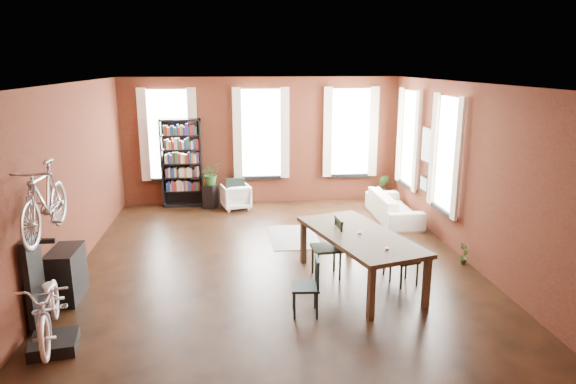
{
  "coord_description": "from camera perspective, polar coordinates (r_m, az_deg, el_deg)",
  "views": [
    {
      "loc": [
        -0.69,
        -8.5,
        3.53
      ],
      "look_at": [
        0.28,
        0.6,
        1.22
      ],
      "focal_mm": 32.0,
      "sensor_mm": 36.0,
      "label": 1
    }
  ],
  "objects": [
    {
      "name": "room",
      "position": [
        9.27,
        -0.18,
        5.5
      ],
      "size": [
        9.0,
        9.04,
        3.22
      ],
      "color": "black",
      "rests_on": "ground"
    },
    {
      "name": "dining_table",
      "position": [
        8.54,
        7.87,
        -7.32
      ],
      "size": [
        1.79,
        2.7,
        0.85
      ],
      "primitive_type": "cube",
      "rotation": [
        0.0,
        0.0,
        0.29
      ],
      "color": "brown",
      "rests_on": "ground"
    },
    {
      "name": "dining_chair_a",
      "position": [
        7.45,
        1.92,
        -10.46
      ],
      "size": [
        0.42,
        0.42,
        0.85
      ],
      "primitive_type": "cube",
      "rotation": [
        0.0,
        0.0,
        -1.64
      ],
      "color": "#183135",
      "rests_on": "ground"
    },
    {
      "name": "dining_chair_b",
      "position": [
        8.69,
        4.29,
        -6.22
      ],
      "size": [
        0.5,
        0.5,
        1.02
      ],
      "primitive_type": "cube",
      "rotation": [
        0.0,
        0.0,
        -1.5
      ],
      "color": "#1C2F1B",
      "rests_on": "ground"
    },
    {
      "name": "dining_chair_c",
      "position": [
        8.63,
        12.8,
        -7.38
      ],
      "size": [
        0.47,
        0.47,
        0.83
      ],
      "primitive_type": "cube",
      "rotation": [
        0.0,
        0.0,
        1.86
      ],
      "color": "#1E2F1B",
      "rests_on": "ground"
    },
    {
      "name": "dining_chair_d",
      "position": [
        9.07,
        11.67,
        -6.41
      ],
      "size": [
        0.46,
        0.46,
        0.78
      ],
      "primitive_type": "cube",
      "rotation": [
        0.0,
        0.0,
        1.21
      ],
      "color": "#183635",
      "rests_on": "ground"
    },
    {
      "name": "bookshelf",
      "position": [
        13.09,
        -11.71,
        3.16
      ],
      "size": [
        1.0,
        0.32,
        2.2
      ],
      "primitive_type": "cube",
      "color": "black",
      "rests_on": "ground"
    },
    {
      "name": "white_armchair",
      "position": [
        12.79,
        -5.82,
        -0.38
      ],
      "size": [
        0.78,
        0.75,
        0.67
      ],
      "primitive_type": "imported",
      "rotation": [
        0.0,
        0.0,
        3.38
      ],
      "color": "white",
      "rests_on": "ground"
    },
    {
      "name": "cream_sofa",
      "position": [
        12.09,
        11.68,
        -1.12
      ],
      "size": [
        0.61,
        2.08,
        0.81
      ],
      "primitive_type": "imported",
      "rotation": [
        0.0,
        0.0,
        1.57
      ],
      "color": "beige",
      "rests_on": "ground"
    },
    {
      "name": "striped_rug",
      "position": [
        10.73,
        0.66,
        -5.01
      ],
      "size": [
        1.0,
        1.57,
        0.01
      ],
      "primitive_type": "cube",
      "rotation": [
        0.0,
        0.0,
        0.01
      ],
      "color": "black",
      "rests_on": "ground"
    },
    {
      "name": "bike_trainer",
      "position": [
        7.38,
        -24.55,
        -15.1
      ],
      "size": [
        0.63,
        0.63,
        0.16
      ],
      "primitive_type": "cube",
      "rotation": [
        0.0,
        0.0,
        0.16
      ],
      "color": "black",
      "rests_on": "ground"
    },
    {
      "name": "bike_wall_rack",
      "position": [
        7.78,
        -26.31,
        -9.13
      ],
      "size": [
        0.16,
        0.6,
        1.3
      ],
      "primitive_type": "cube",
      "color": "black",
      "rests_on": "ground"
    },
    {
      "name": "console_table",
      "position": [
        8.62,
        -23.35,
        -8.37
      ],
      "size": [
        0.4,
        0.8,
        0.8
      ],
      "primitive_type": "cube",
      "color": "black",
      "rests_on": "ground"
    },
    {
      "name": "plant_stand",
      "position": [
        12.96,
        -8.61,
        -0.46
      ],
      "size": [
        0.39,
        0.39,
        0.59
      ],
      "primitive_type": "cube",
      "rotation": [
        0.0,
        0.0,
        -0.42
      ],
      "color": "black",
      "rests_on": "ground"
    },
    {
      "name": "plant_by_sofa",
      "position": [
        13.74,
        10.31,
        -0.29
      ],
      "size": [
        0.58,
        0.79,
        0.32
      ],
      "primitive_type": "imported",
      "rotation": [
        0.0,
        0.0,
        -0.3
      ],
      "color": "#2A5220",
      "rests_on": "ground"
    },
    {
      "name": "plant_small",
      "position": [
        9.85,
        18.89,
        -7.22
      ],
      "size": [
        0.4,
        0.44,
        0.14
      ],
      "primitive_type": "imported",
      "rotation": [
        0.0,
        0.0,
        0.66
      ],
      "color": "#305622",
      "rests_on": "ground"
    },
    {
      "name": "bicycle_floor",
      "position": [
        7.03,
        -25.3,
        -8.63
      ],
      "size": [
        0.74,
        0.95,
        1.62
      ],
      "primitive_type": "imported",
      "rotation": [
        0.0,
        0.0,
        0.22
      ],
      "color": "silver",
      "rests_on": "bike_trainer"
    },
    {
      "name": "bicycle_hung",
      "position": [
        7.27,
        -25.73,
        1.65
      ],
      "size": [
        0.47,
        1.0,
        1.66
      ],
      "primitive_type": "imported",
      "color": "#A5A8AD",
      "rests_on": "bike_wall_rack"
    },
    {
      "name": "plant_on_stand",
      "position": [
        12.84,
        -8.55,
        1.75
      ],
      "size": [
        0.64,
        0.68,
        0.43
      ],
      "primitive_type": "imported",
      "rotation": [
        0.0,
        0.0,
        0.31
      ],
      "color": "#235321",
      "rests_on": "plant_stand"
    }
  ]
}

